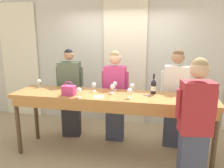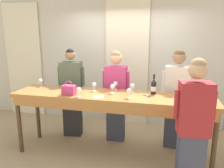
% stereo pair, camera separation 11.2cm
% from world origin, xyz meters
% --- Properties ---
extents(ground_plane, '(18.00, 18.00, 0.00)m').
position_xyz_m(ground_plane, '(0.00, 0.00, 0.00)').
color(ground_plane, tan).
extents(wall_back, '(12.00, 0.06, 2.80)m').
position_xyz_m(wall_back, '(0.00, 1.50, 1.40)').
color(wall_back, beige).
rests_on(wall_back, ground_plane).
extents(curtain_panel_left, '(0.93, 0.03, 2.69)m').
position_xyz_m(curtain_panel_left, '(-2.55, 1.44, 1.34)').
color(curtain_panel_left, '#EFE5C6').
rests_on(curtain_panel_left, ground_plane).
extents(curtain_panel_center, '(0.93, 0.03, 2.69)m').
position_xyz_m(curtain_panel_center, '(0.00, 1.44, 1.34)').
color(curtain_panel_center, '#EFE5C6').
rests_on(curtain_panel_center, ground_plane).
extents(tasting_bar, '(3.18, 0.71, 1.05)m').
position_xyz_m(tasting_bar, '(0.00, -0.02, 0.95)').
color(tasting_bar, '#9E6633').
rests_on(tasting_bar, ground_plane).
extents(wine_bottle, '(0.08, 0.08, 0.32)m').
position_xyz_m(wine_bottle, '(0.65, 0.17, 1.16)').
color(wine_bottle, black).
rests_on(wine_bottle, tasting_bar).
extents(handbag, '(0.20, 0.13, 0.22)m').
position_xyz_m(handbag, '(-0.64, -0.17, 1.13)').
color(handbag, '#C63870').
rests_on(handbag, tasting_bar).
extents(wine_glass_front_left, '(0.08, 0.08, 0.15)m').
position_xyz_m(wine_glass_front_left, '(0.31, -0.14, 1.15)').
color(wine_glass_front_left, white).
rests_on(wine_glass_front_left, tasting_bar).
extents(wine_glass_front_mid, '(0.08, 0.08, 0.15)m').
position_xyz_m(wine_glass_front_mid, '(-0.32, 0.13, 1.15)').
color(wine_glass_front_mid, white).
rests_on(wine_glass_front_mid, tasting_bar).
extents(wine_glass_front_right, '(0.08, 0.08, 0.15)m').
position_xyz_m(wine_glass_front_right, '(-1.36, 0.20, 1.15)').
color(wine_glass_front_right, white).
rests_on(wine_glass_front_right, tasting_bar).
extents(wine_glass_center_left, '(0.08, 0.08, 0.15)m').
position_xyz_m(wine_glass_center_left, '(0.01, 0.07, 1.15)').
color(wine_glass_center_left, white).
rests_on(wine_glass_center_left, tasting_bar).
extents(wine_glass_center_mid, '(0.08, 0.08, 0.15)m').
position_xyz_m(wine_glass_center_mid, '(1.25, -0.08, 1.15)').
color(wine_glass_center_mid, white).
rests_on(wine_glass_center_mid, tasting_bar).
extents(wine_glass_center_right, '(0.08, 0.08, 0.15)m').
position_xyz_m(wine_glass_center_right, '(0.01, 0.29, 1.15)').
color(wine_glass_center_right, white).
rests_on(wine_glass_center_right, tasting_bar).
extents(wine_glass_back_left, '(0.08, 0.08, 0.15)m').
position_xyz_m(wine_glass_back_left, '(0.31, 0.19, 1.15)').
color(wine_glass_back_left, white).
rests_on(wine_glass_back_left, tasting_bar).
extents(wine_glass_back_mid, '(0.08, 0.08, 0.15)m').
position_xyz_m(wine_glass_back_mid, '(1.18, 0.09, 1.15)').
color(wine_glass_back_mid, white).
rests_on(wine_glass_back_mid, tasting_bar).
extents(wine_glass_back_right, '(0.08, 0.08, 0.15)m').
position_xyz_m(wine_glass_back_right, '(-0.44, -0.25, 1.15)').
color(wine_glass_back_right, white).
rests_on(wine_glass_back_right, tasting_bar).
extents(napkin, '(0.18, 0.18, 0.00)m').
position_xyz_m(napkin, '(-0.15, -0.19, 1.05)').
color(napkin, white).
rests_on(napkin, tasting_bar).
extents(pen, '(0.12, 0.09, 0.01)m').
position_xyz_m(pen, '(0.56, 0.03, 1.05)').
color(pen, '#193399').
rests_on(pen, tasting_bar).
extents(guest_olive_jacket, '(0.52, 0.30, 1.72)m').
position_xyz_m(guest_olive_jacket, '(-0.92, 0.55, 0.87)').
color(guest_olive_jacket, '#28282D').
rests_on(guest_olive_jacket, ground_plane).
extents(guest_pink_top, '(0.50, 0.24, 1.69)m').
position_xyz_m(guest_pink_top, '(-0.04, 0.55, 0.88)').
color(guest_pink_top, '#383D51').
rests_on(guest_pink_top, ground_plane).
extents(guest_cream_sweater, '(0.53, 0.30, 1.73)m').
position_xyz_m(guest_cream_sweater, '(1.03, 0.55, 0.89)').
color(guest_cream_sweater, '#383D51').
rests_on(guest_cream_sweater, ground_plane).
extents(host_pouring, '(0.49, 0.30, 1.72)m').
position_xyz_m(host_pouring, '(1.17, -0.64, 0.90)').
color(host_pouring, '#383D51').
rests_on(host_pouring, ground_plane).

